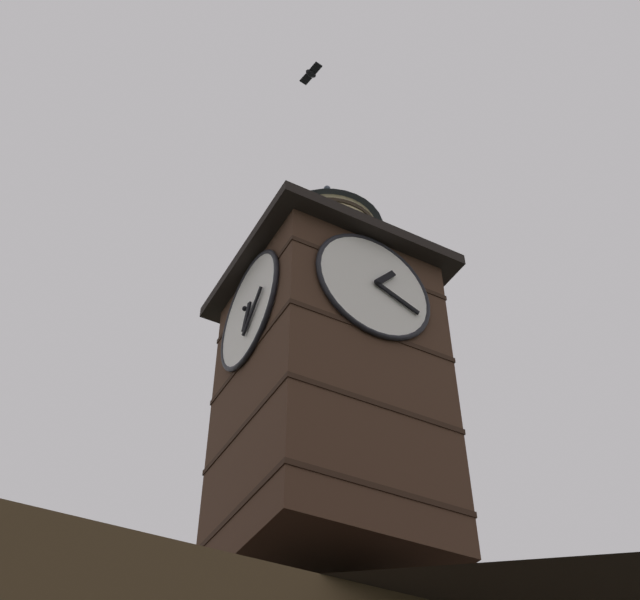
# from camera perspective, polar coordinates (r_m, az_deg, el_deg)

# --- Properties ---
(clock_tower) EXTENTS (4.05, 4.05, 9.53)m
(clock_tower) POSITION_cam_1_polar(r_m,az_deg,el_deg) (15.87, 0.57, -4.67)
(clock_tower) COLOR #422B1E
(clock_tower) RESTS_ON building_main
(flying_bird_high) EXTENTS (0.31, 0.71, 0.16)m
(flying_bird_high) POSITION_cam_1_polar(r_m,az_deg,el_deg) (21.55, -0.63, 15.27)
(flying_bird_high) COLOR black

